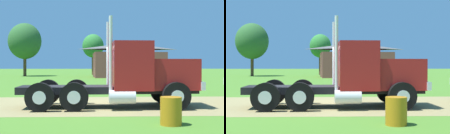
% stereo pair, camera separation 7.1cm
% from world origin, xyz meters
% --- Properties ---
extents(ground_plane, '(200.00, 200.00, 0.00)m').
position_xyz_m(ground_plane, '(0.00, 0.00, 0.00)').
color(ground_plane, '#447324').
extents(dirt_track, '(120.00, 6.27, 0.01)m').
position_xyz_m(dirt_track, '(0.00, 0.00, 0.00)').
color(dirt_track, olive).
rests_on(dirt_track, ground_plane).
extents(truck_foreground_white, '(7.32, 2.81, 3.59)m').
position_xyz_m(truck_foreground_white, '(2.24, -0.75, 1.26)').
color(truck_foreground_white, black).
rests_on(truck_foreground_white, ground_plane).
extents(steel_barrel, '(0.62, 0.62, 0.81)m').
position_xyz_m(steel_barrel, '(2.91, -4.64, 0.41)').
color(steel_barrel, '#B27214').
rests_on(steel_barrel, ground_plane).
extents(shed_building, '(10.08, 7.25, 4.60)m').
position_xyz_m(shed_building, '(4.65, 28.81, 2.21)').
color(shed_building, brown).
rests_on(shed_building, ground_plane).
extents(tree_mid, '(4.72, 4.72, 7.65)m').
position_xyz_m(tree_mid, '(-9.98, 32.38, 5.03)').
color(tree_mid, '#513823').
rests_on(tree_mid, ground_plane).
extents(tree_right, '(3.44, 3.44, 6.56)m').
position_xyz_m(tree_right, '(-0.24, 37.35, 4.63)').
color(tree_right, '#513823').
rests_on(tree_right, ground_plane).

